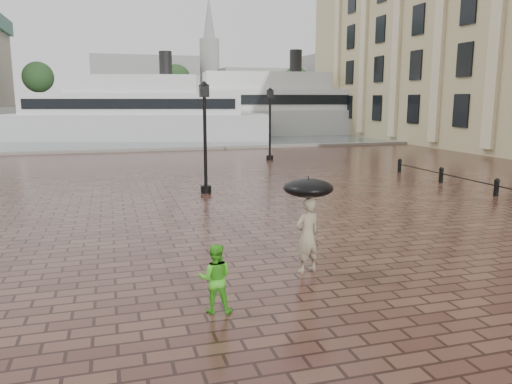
# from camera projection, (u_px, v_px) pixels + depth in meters

# --- Properties ---
(harbour_water) EXTENTS (240.00, 240.00, 0.00)m
(harbour_water) POSITION_uv_depth(u_px,v_px,m) (113.00, 120.00, 93.47)
(harbour_water) COLOR #414B4F
(harbour_water) RESTS_ON ground
(quay_edge) EXTENTS (80.00, 0.60, 0.30)m
(quay_edge) POSITION_uv_depth(u_px,v_px,m) (121.00, 152.00, 36.85)
(quay_edge) COLOR slate
(quay_edge) RESTS_ON ground
(far_shore) EXTENTS (300.00, 60.00, 2.00)m
(far_shore) POSITION_uv_depth(u_px,v_px,m) (111.00, 108.00, 157.45)
(far_shore) COLOR #4C4C47
(far_shore) RESTS_ON ground
(distant_skyline) EXTENTS (102.50, 22.00, 33.00)m
(distant_skyline) POSITION_uv_depth(u_px,v_px,m) (266.00, 81.00, 159.74)
(distant_skyline) COLOR gray
(distant_skyline) RESTS_ON ground
(far_trees) EXTENTS (188.00, 8.00, 13.50)m
(far_trees) POSITION_uv_depth(u_px,v_px,m) (110.00, 78.00, 135.15)
(far_trees) COLOR #2D2119
(far_trees) RESTS_ON ground
(street_lamps) EXTENTS (21.44, 14.44, 4.40)m
(street_lamps) POSITION_uv_depth(u_px,v_px,m) (92.00, 133.00, 22.33)
(street_lamps) COLOR black
(street_lamps) RESTS_ON ground
(adult_pedestrian) EXTENTS (0.70, 0.55, 1.69)m
(adult_pedestrian) POSITION_uv_depth(u_px,v_px,m) (307.00, 235.00, 11.07)
(adult_pedestrian) COLOR gray
(adult_pedestrian) RESTS_ON ground
(child_pedestrian) EXTENTS (0.73, 0.63, 1.28)m
(child_pedestrian) POSITION_uv_depth(u_px,v_px,m) (215.00, 278.00, 8.99)
(child_pedestrian) COLOR green
(child_pedestrian) RESTS_ON ground
(ferry_near) EXTENTS (25.79, 12.07, 8.23)m
(ferry_near) POSITION_uv_depth(u_px,v_px,m) (136.00, 114.00, 47.41)
(ferry_near) COLOR silver
(ferry_near) RESTS_ON ground
(ferry_far) EXTENTS (28.28, 9.32, 9.11)m
(ferry_far) POSITION_uv_depth(u_px,v_px,m) (266.00, 109.00, 54.73)
(ferry_far) COLOR silver
(ferry_far) RESTS_ON ground
(umbrella) EXTENTS (1.10, 1.10, 1.14)m
(umbrella) POSITION_uv_depth(u_px,v_px,m) (308.00, 188.00, 10.87)
(umbrella) COLOR black
(umbrella) RESTS_ON ground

